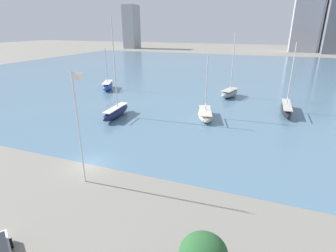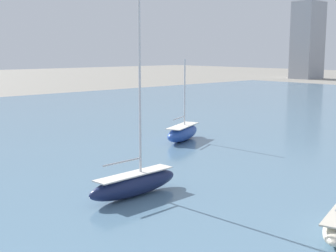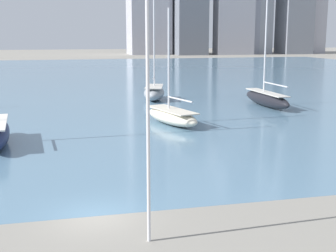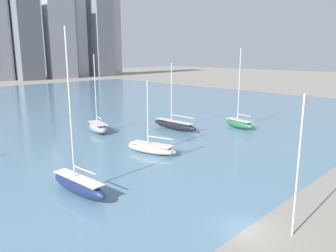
# 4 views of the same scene
# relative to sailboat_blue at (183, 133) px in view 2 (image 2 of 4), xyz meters

# --- Properties ---
(sailboat_blue) EXTENTS (5.32, 8.23, 10.18)m
(sailboat_blue) POSITION_rel_sailboat_blue_xyz_m (0.00, 0.00, 0.00)
(sailboat_blue) COLOR #284CA8
(sailboat_blue) RESTS_ON harbor_water
(sailboat_navy) EXTENTS (2.29, 8.74, 16.74)m
(sailboat_navy) POSITION_rel_sailboat_blue_xyz_m (13.73, -18.50, 0.04)
(sailboat_navy) COLOR #19234C
(sailboat_navy) RESTS_ON harbor_water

